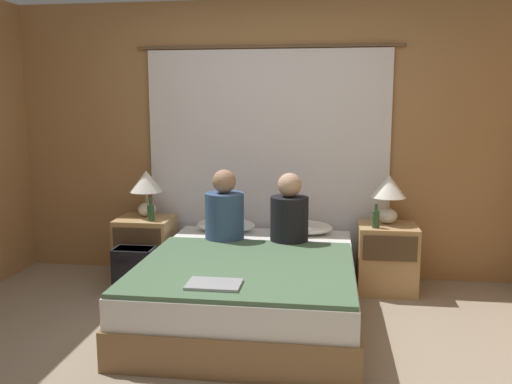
# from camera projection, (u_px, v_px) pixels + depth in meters

# --- Properties ---
(ground_plane) EXTENTS (16.00, 16.00, 0.00)m
(ground_plane) POSITION_uv_depth(u_px,v_px,m) (234.00, 361.00, 3.38)
(ground_plane) COLOR gray
(wall_back) EXTENTS (4.82, 0.06, 2.50)m
(wall_back) POSITION_uv_depth(u_px,v_px,m) (268.00, 141.00, 4.97)
(wall_back) COLOR #A37547
(wall_back) RESTS_ON ground_plane
(curtain_panel) EXTENTS (2.39, 0.02, 2.10)m
(curtain_panel) POSITION_uv_depth(u_px,v_px,m) (267.00, 164.00, 4.94)
(curtain_panel) COLOR white
(curtain_panel) RESTS_ON ground_plane
(bed) EXTENTS (1.55, 1.98, 0.46)m
(bed) POSITION_uv_depth(u_px,v_px,m) (251.00, 288.00, 4.06)
(bed) COLOR olive
(bed) RESTS_ON ground_plane
(nightstand_left) EXTENTS (0.49, 0.45, 0.58)m
(nightstand_left) POSITION_uv_depth(u_px,v_px,m) (146.00, 249.00, 4.91)
(nightstand_left) COLOR tan
(nightstand_left) RESTS_ON ground_plane
(nightstand_right) EXTENTS (0.49, 0.45, 0.58)m
(nightstand_right) POSITION_uv_depth(u_px,v_px,m) (387.00, 258.00, 4.62)
(nightstand_right) COLOR tan
(nightstand_right) RESTS_ON ground_plane
(lamp_left) EXTENTS (0.30, 0.30, 0.42)m
(lamp_left) POSITION_uv_depth(u_px,v_px,m) (146.00, 186.00, 4.88)
(lamp_left) COLOR silver
(lamp_left) RESTS_ON nightstand_left
(lamp_right) EXTENTS (0.30, 0.30, 0.42)m
(lamp_right) POSITION_uv_depth(u_px,v_px,m) (389.00, 191.00, 4.59)
(lamp_right) COLOR silver
(lamp_right) RESTS_ON nightstand_right
(pillow_left) EXTENTS (0.53, 0.30, 0.12)m
(pillow_left) POSITION_uv_depth(u_px,v_px,m) (226.00, 225.00, 4.84)
(pillow_left) COLOR white
(pillow_left) RESTS_ON bed
(pillow_right) EXTENTS (0.53, 0.30, 0.12)m
(pillow_right) POSITION_uv_depth(u_px,v_px,m) (302.00, 227.00, 4.75)
(pillow_right) COLOR white
(pillow_right) RESTS_ON bed
(blanket_on_bed) EXTENTS (1.49, 1.39, 0.03)m
(blanket_on_bed) POSITION_uv_depth(u_px,v_px,m) (245.00, 267.00, 3.76)
(blanket_on_bed) COLOR #4C6B4C
(blanket_on_bed) RESTS_ON bed
(person_left_in_bed) EXTENTS (0.32, 0.32, 0.60)m
(person_left_in_bed) POSITION_uv_depth(u_px,v_px,m) (224.00, 212.00, 4.47)
(person_left_in_bed) COLOR #38517A
(person_left_in_bed) RESTS_ON bed
(person_right_in_bed) EXTENTS (0.31, 0.31, 0.58)m
(person_right_in_bed) POSITION_uv_depth(u_px,v_px,m) (289.00, 215.00, 4.40)
(person_right_in_bed) COLOR black
(person_right_in_bed) RESTS_ON bed
(beer_bottle_on_left_stand) EXTENTS (0.06, 0.06, 0.20)m
(beer_bottle_on_left_stand) POSITION_uv_depth(u_px,v_px,m) (151.00, 212.00, 4.73)
(beer_bottle_on_left_stand) COLOR #2D4C28
(beer_bottle_on_left_stand) RESTS_ON nightstand_left
(beer_bottle_on_right_stand) EXTENTS (0.06, 0.06, 0.20)m
(beer_bottle_on_right_stand) POSITION_uv_depth(u_px,v_px,m) (376.00, 219.00, 4.47)
(beer_bottle_on_right_stand) COLOR #2D4C28
(beer_bottle_on_right_stand) RESTS_ON nightstand_right
(laptop_on_bed) EXTENTS (0.33, 0.22, 0.02)m
(laptop_on_bed) POSITION_uv_depth(u_px,v_px,m) (214.00, 284.00, 3.32)
(laptop_on_bed) COLOR #9EA0A5
(laptop_on_bed) RESTS_ON blanket_on_bed
(backpack_on_floor) EXTENTS (0.34, 0.22, 0.40)m
(backpack_on_floor) POSITION_uv_depth(u_px,v_px,m) (135.00, 268.00, 4.54)
(backpack_on_floor) COLOR black
(backpack_on_floor) RESTS_ON ground_plane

